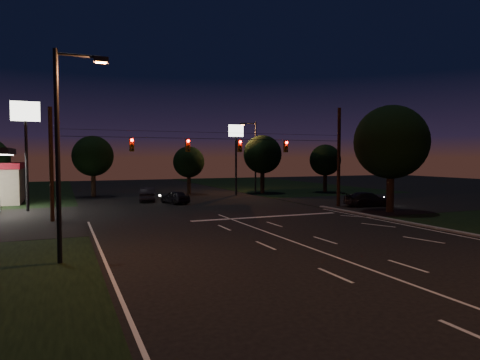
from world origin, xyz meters
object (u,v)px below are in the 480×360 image
utility_pole_right (338,207)px  car_oncoming_b (148,194)px  tree_right_near (390,143)px  car_cross (368,199)px  car_oncoming_a (175,197)px

utility_pole_right → car_oncoming_b: utility_pole_right is taller
tree_right_near → car_cross: (1.02, 3.78, -5.01)m
tree_right_near → car_oncoming_b: 23.96m
utility_pole_right → tree_right_near: 7.61m
tree_right_near → car_oncoming_a: 20.36m
utility_pole_right → car_oncoming_b: (-15.22, 11.57, 0.71)m
car_oncoming_b → car_oncoming_a: bearing=134.5°
car_oncoming_a → car_cross: 18.30m
utility_pole_right → tree_right_near: size_ratio=1.03×
utility_pole_right → car_oncoming_a: bearing=147.7°
tree_right_near → car_cross: 6.36m
utility_pole_right → car_oncoming_b: bearing=142.8°
tree_right_near → utility_pole_right: bearing=107.5°
utility_pole_right → car_cross: (2.55, -1.05, 0.66)m
car_cross → tree_right_near: bearing=173.5°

